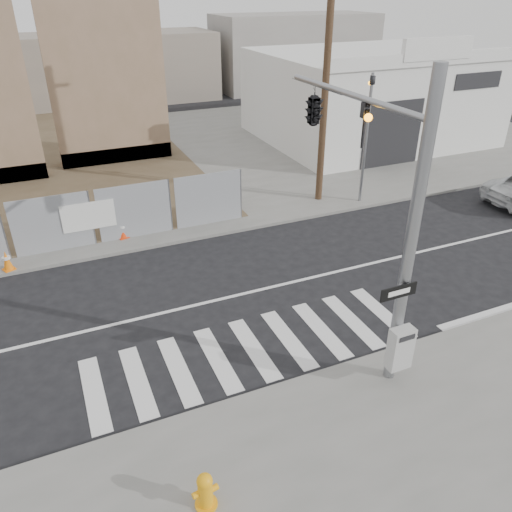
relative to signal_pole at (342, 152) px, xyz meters
name	(u,v)px	position (x,y,z in m)	size (l,w,h in m)	color
ground	(221,299)	(-2.49, 2.05, -4.78)	(100.00, 100.00, 0.00)	black
sidewalk_far	(129,162)	(-2.49, 16.05, -4.72)	(50.00, 20.00, 0.12)	slate
signal_pole	(342,152)	(0.00, 0.00, 0.00)	(0.96, 5.87, 7.00)	gray
far_signal_pole	(368,121)	(5.51, 6.65, -1.30)	(0.16, 0.20, 5.60)	gray
concrete_wall_right	(110,97)	(-2.99, 16.13, -1.40)	(5.50, 1.30, 8.00)	#7E644B
auto_shop	(369,96)	(11.50, 15.01, -2.25)	(12.00, 10.20, 5.95)	silver
utility_pole_right	(326,75)	(4.01, 7.55, 0.42)	(1.60, 0.28, 10.00)	#493222
fire_hydrant	(205,491)	(-5.04, -4.22, -4.28)	(0.49, 0.47, 0.78)	#F29F0D
traffic_cone_c	(7,261)	(-8.25, 6.27, -4.33)	(0.46, 0.46, 0.67)	orange
traffic_cone_d	(122,229)	(-4.42, 7.13, -4.32)	(0.43, 0.43, 0.69)	red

